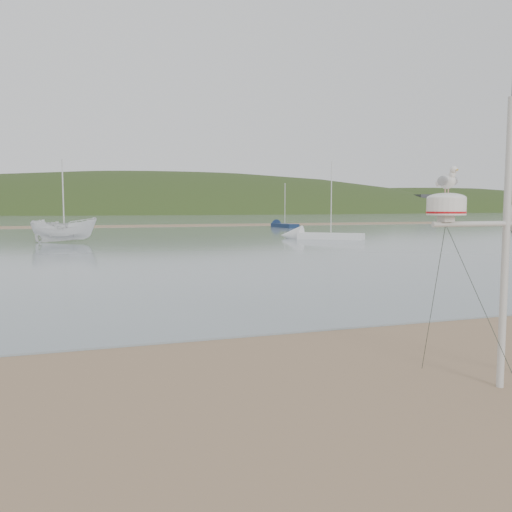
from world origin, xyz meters
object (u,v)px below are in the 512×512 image
object	(u,v)px
boat_white	(64,210)
sailboat_blue_far	(279,225)
sailboat_white_near	(309,236)
mast_rig	(502,306)

from	to	relation	value
boat_white	sailboat_blue_far	bearing A→B (deg)	-42.80
boat_white	sailboat_white_near	bearing A→B (deg)	-89.14
sailboat_blue_far	mast_rig	bearing A→B (deg)	-108.07
mast_rig	boat_white	xyz separation A→B (m)	(-6.77, 37.45, 1.18)
mast_rig	sailboat_white_near	world-z (taller)	sailboat_white_near
boat_white	sailboat_white_near	world-z (taller)	sailboat_white_near
boat_white	sailboat_blue_far	xyz separation A→B (m)	(26.60, 23.34, -2.17)
mast_rig	sailboat_blue_far	bearing A→B (deg)	71.93
sailboat_white_near	sailboat_blue_far	xyz separation A→B (m)	(6.93, 25.09, 0.00)
mast_rig	boat_white	size ratio (longest dim) A/B	1.10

